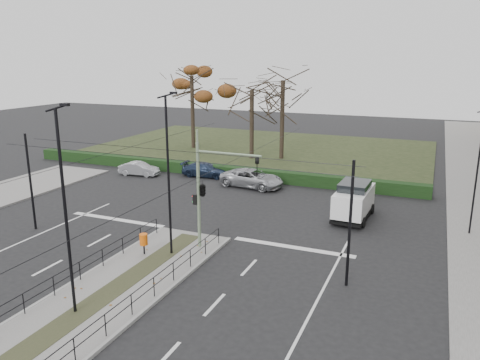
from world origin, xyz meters
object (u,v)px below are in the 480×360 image
Objects in this scene: bare_tree_center at (283,86)px; rust_tree at (192,76)px; litter_bin at (144,240)px; parked_car_third at (206,170)px; streetlamp_sidewalk at (478,171)px; streetlamp_median_far at (169,175)px; bare_tree_near at (252,95)px; white_van at (354,200)px; parked_car_fourth at (252,178)px; traffic_light at (204,188)px; streetlamp_median_near at (66,211)px; parked_car_second at (139,169)px.

rust_tree is at bearing 170.85° from bare_tree_center.
parked_car_third is at bearing 106.14° from litter_bin.
litter_bin is 0.15× the size of streetlamp_sidewalk.
parked_car_third is at bearing 110.92° from streetlamp_median_far.
parked_car_third is (-4.88, 16.87, -0.31)m from litter_bin.
rust_tree is 9.14m from bare_tree_near.
litter_bin is 0.24× the size of white_van.
bare_tree_near is (8.50, -2.90, -1.72)m from rust_tree.
bare_tree_near is at bearing 28.41° from parked_car_fourth.
rust_tree is at bearing 116.23° from streetlamp_median_far.
rust_tree is (-7.50, 11.59, 7.74)m from parked_car_third.
parked_car_third is at bearing 116.83° from traffic_light.
parked_car_second is at bearing 118.44° from streetlamp_median_near.
traffic_light is 8.42m from streetlamp_median_near.
streetlamp_sidewalk is 24.06m from bare_tree_center.
parked_car_third is 0.40× the size of rust_tree.
streetlamp_median_far is at bearing 25.36° from litter_bin.
streetlamp_median_near reaches higher than white_van.
traffic_light is 16.84m from parked_car_third.
rust_tree is (-12.38, 28.46, 7.43)m from litter_bin.
white_van is 0.51× the size of bare_tree_near.
rust_tree is at bearing 1.91° from parked_car_second.
parked_car_fourth is 1.11× the size of white_van.
parked_car_third is 12.59m from bare_tree_center.
parked_car_second is at bearing -82.67° from rust_tree.
litter_bin is 14.06m from white_van.
bare_tree_center is at bearing 136.15° from streetlamp_sidewalk.
bare_tree_near reaches higher than parked_car_fourth.
bare_tree_near is at bearing 101.80° from streetlamp_median_far.
parked_car_third is at bearing 156.03° from white_van.
parked_car_second is at bearing -122.50° from bare_tree_near.
bare_tree_center is at bearing 94.96° from streetlamp_median_far.
streetlamp_sidewalk is at bearing -105.59° from parked_car_second.
streetlamp_sidewalk is 0.80× the size of bare_tree_near.
litter_bin is at bearing -148.02° from streetlamp_sidewalk.
rust_tree is at bearing 110.81° from streetlamp_median_near.
streetlamp_median_far is 0.79× the size of rust_tree.
streetlamp_median_near is at bearing -171.82° from parked_car_fourth.
streetlamp_median_near reaches higher than traffic_light.
traffic_light is 0.68× the size of streetlamp_median_far.
parked_car_second is (-11.97, 14.32, -3.90)m from streetlamp_median_far.
streetlamp_median_far is 1.98× the size of parked_car_third.
streetlamp_sidewalk is at bearing 31.98° from litter_bin.
litter_bin is 26.48m from bare_tree_near.
parked_car_fourth reaches higher than parked_car_third.
streetlamp_median_far is at bearing -162.69° from parked_car_third.
white_van is at bearing -117.57° from parked_car_third.
parked_car_fourth reaches higher than litter_bin.
streetlamp_median_far reaches higher than traffic_light.
streetlamp_median_near is at bearing -69.19° from rust_tree.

